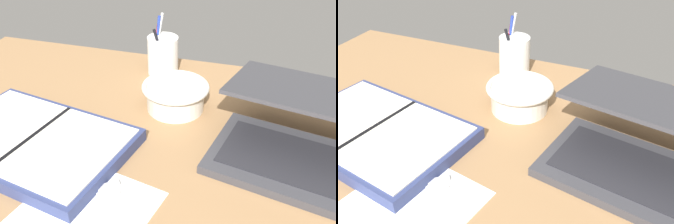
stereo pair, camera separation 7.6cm
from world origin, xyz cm
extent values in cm
cube|color=#936D47|center=(0.00, 0.00, 1.00)|extent=(140.00, 100.00, 2.00)
cube|color=#38383D|center=(27.24, 8.63, 2.90)|extent=(38.40, 26.85, 1.80)
cube|color=#232328|center=(27.24, 8.63, 3.92)|extent=(33.17, 20.40, 0.24)
cube|color=#38383D|center=(28.95, 17.44, 13.98)|extent=(38.39, 26.79, 3.37)
cube|color=silver|center=(28.86, 16.98, 13.92)|extent=(35.23, 24.19, 2.64)
cylinder|color=silver|center=(-2.02, 22.89, 4.93)|extent=(13.50, 13.50, 5.87)
torus|color=silver|center=(-2.02, 22.89, 7.87)|extent=(15.89, 15.89, 1.27)
cylinder|color=white|center=(-10.34, 39.94, 7.23)|extent=(8.44, 8.44, 10.46)
cylinder|color=black|center=(-10.24, 37.62, 9.33)|extent=(4.27, 0.95, 12.39)
cylinder|color=#233899|center=(-12.38, 41.06, 10.32)|extent=(1.80, 2.61, 14.65)
cylinder|color=#B21E1E|center=(-12.57, 40.59, 9.14)|extent=(1.57, 3.43, 12.20)
cylinder|color=#B7B7BC|center=(-12.27, 41.24, 10.72)|extent=(2.87, 3.89, 15.26)
cube|color=navy|center=(-25.78, -0.05, 3.38)|extent=(42.38, 31.74, 2.76)
cube|color=silver|center=(-16.60, -1.68, 4.91)|extent=(21.71, 25.99, 0.30)
cube|color=black|center=(-25.78, -0.05, 5.06)|extent=(4.86, 22.98, 0.30)
cube|color=#B7B7BC|center=(-9.03, -8.46, 2.60)|extent=(9.01, 7.90, 0.30)
cube|color=#B7B7BC|center=(-9.03, -8.46, 2.30)|extent=(10.70, 4.18, 0.30)
torus|color=#232328|center=(-14.13, -12.78, 2.30)|extent=(3.90, 3.90, 0.70)
torus|color=#232328|center=(-15.44, -10.34, 2.30)|extent=(3.90, 3.90, 0.70)
camera|label=1|loc=(17.79, -50.43, 50.86)|focal=40.00mm
camera|label=2|loc=(24.94, -47.85, 50.86)|focal=40.00mm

